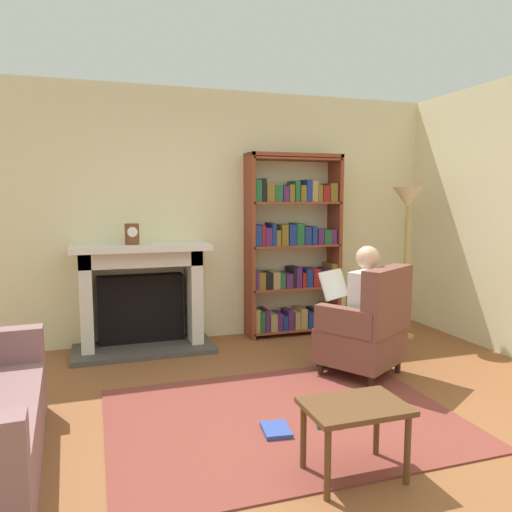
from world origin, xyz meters
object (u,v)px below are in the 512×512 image
Objects in this scene: seated_reader at (356,304)px; side_table at (355,415)px; bookshelf at (293,248)px; fireplace at (141,293)px; armchair_reading at (368,328)px; mantel_clock at (132,234)px; floor_lamp at (407,211)px.

seated_reader is 1.71m from side_table.
bookshelf is 1.78× the size of seated_reader.
fireplace is 2.48× the size of side_table.
fireplace reaches higher than armchair_reading.
armchair_reading is 1.64m from side_table.
floor_lamp is at bearing -7.89° from mantel_clock.
mantel_clock is 2.26m from seated_reader.
bookshelf is at bearing -118.13° from armchair_reading.
mantel_clock reaches higher than seated_reader.
fireplace is 1.73m from bookshelf.
mantel_clock is 0.12× the size of floor_lamp.
floor_lamp is at bearing -25.72° from bookshelf.
armchair_reading is 1.69m from floor_lamp.
fireplace is at bearing -178.80° from bookshelf.
side_table is (-0.83, -1.47, -0.26)m from seated_reader.
seated_reader is (1.72, -1.33, 0.04)m from fireplace.
mantel_clock is 0.21× the size of armchair_reading.
armchair_reading is at bearing -137.30° from floor_lamp.
seated_reader is 2.04× the size of side_table.
bookshelf reaches higher than mantel_clock.
armchair_reading is (0.10, -1.47, -0.56)m from bookshelf.
floor_lamp is at bearing -10.12° from fireplace.
seated_reader reaches higher than side_table.
fireplace is 1.22× the size of seated_reader.
bookshelf reaches higher than fireplace.
seated_reader is 0.69× the size of floor_lamp.
mantel_clock reaches higher than armchair_reading.
fireplace is at bearing 50.04° from mantel_clock.
side_table is 3.17m from floor_lamp.
floor_lamp is (1.07, 0.83, 0.79)m from seated_reader.
bookshelf is 2.09× the size of armchair_reading.
mantel_clock reaches higher than side_table.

